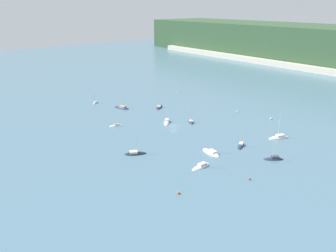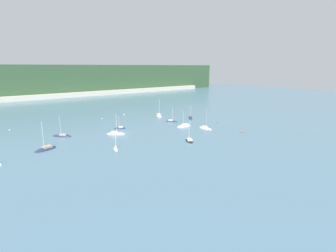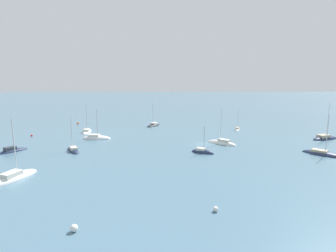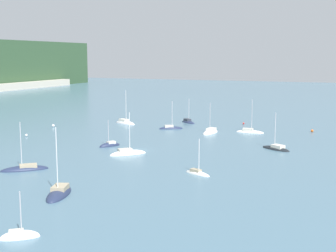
{
  "view_description": "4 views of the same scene",
  "coord_description": "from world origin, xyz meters",
  "px_view_note": "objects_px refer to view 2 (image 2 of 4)",
  "views": [
    {
      "loc": [
        99.04,
        -82.94,
        48.18
      ],
      "look_at": [
        5.21,
        -7.21,
        3.1
      ],
      "focal_mm": 35.0,
      "sensor_mm": 36.0,
      "label": 1
    },
    {
      "loc": [
        -56.74,
        -101.56,
        29.23
      ],
      "look_at": [
        14.09,
        -12.99,
        3.37
      ],
      "focal_mm": 28.0,
      "sensor_mm": 36.0,
      "label": 2
    },
    {
      "loc": [
        12.06,
        65.36,
        16.23
      ],
      "look_at": [
        8.29,
        -16.58,
        1.87
      ],
      "focal_mm": 28.0,
      "sensor_mm": 36.0,
      "label": 3
    },
    {
      "loc": [
        -91.52,
        -45.92,
        20.78
      ],
      "look_at": [
        17.79,
        0.54,
        3.0
      ],
      "focal_mm": 50.0,
      "sensor_mm": 36.0,
      "label": 4
    }
  ],
  "objects_px": {
    "sailboat_9": "(116,134)",
    "sailboat_3": "(159,116)",
    "mooring_buoy_3": "(102,119)",
    "mooring_buoy_2": "(10,130)",
    "mooring_buoy_0": "(124,114)",
    "sailboat_5": "(184,126)",
    "sailboat_4": "(46,149)",
    "mooring_buoy_1": "(242,132)",
    "mooring_buoy_4": "(217,122)",
    "sailboat_11": "(116,149)",
    "sailboat_10": "(62,136)",
    "sailboat_1": "(205,128)",
    "sailboat_7": "(120,129)",
    "sailboat_6": "(190,118)",
    "sailboat_8": "(189,141)",
    "sailboat_0": "(172,122)"
  },
  "relations": [
    {
      "from": "mooring_buoy_2",
      "to": "mooring_buoy_3",
      "type": "bearing_deg",
      "value": -1.82
    },
    {
      "from": "sailboat_9",
      "to": "mooring_buoy_0",
      "type": "distance_m",
      "value": 46.54
    },
    {
      "from": "sailboat_10",
      "to": "mooring_buoy_3",
      "type": "distance_m",
      "value": 37.87
    },
    {
      "from": "mooring_buoy_4",
      "to": "sailboat_11",
      "type": "bearing_deg",
      "value": -173.31
    },
    {
      "from": "mooring_buoy_3",
      "to": "sailboat_4",
      "type": "bearing_deg",
      "value": -135.41
    },
    {
      "from": "sailboat_9",
      "to": "sailboat_3",
      "type": "bearing_deg",
      "value": 72.03
    },
    {
      "from": "mooring_buoy_2",
      "to": "sailboat_4",
      "type": "bearing_deg",
      "value": -82.29
    },
    {
      "from": "sailboat_8",
      "to": "mooring_buoy_0",
      "type": "bearing_deg",
      "value": 23.76
    },
    {
      "from": "sailboat_0",
      "to": "sailboat_1",
      "type": "xyz_separation_m",
      "value": [
        2.56,
        -22.52,
        0.02
      ]
    },
    {
      "from": "sailboat_7",
      "to": "sailboat_9",
      "type": "xyz_separation_m",
      "value": [
        -6.52,
        -8.2,
        0.02
      ]
    },
    {
      "from": "sailboat_8",
      "to": "mooring_buoy_3",
      "type": "height_order",
      "value": "sailboat_8"
    },
    {
      "from": "sailboat_10",
      "to": "sailboat_11",
      "type": "bearing_deg",
      "value": 155.29
    },
    {
      "from": "sailboat_4",
      "to": "mooring_buoy_1",
      "type": "bearing_deg",
      "value": 140.42
    },
    {
      "from": "sailboat_3",
      "to": "mooring_buoy_3",
      "type": "bearing_deg",
      "value": -89.53
    },
    {
      "from": "sailboat_3",
      "to": "sailboat_8",
      "type": "relative_size",
      "value": 1.27
    },
    {
      "from": "sailboat_3",
      "to": "mooring_buoy_1",
      "type": "bearing_deg",
      "value": 28.35
    },
    {
      "from": "sailboat_3",
      "to": "sailboat_10",
      "type": "relative_size",
      "value": 1.16
    },
    {
      "from": "sailboat_1",
      "to": "sailboat_11",
      "type": "distance_m",
      "value": 49.02
    },
    {
      "from": "sailboat_4",
      "to": "mooring_buoy_4",
      "type": "xyz_separation_m",
      "value": [
        83.71,
        -7.65,
        0.17
      ]
    },
    {
      "from": "mooring_buoy_1",
      "to": "mooring_buoy_2",
      "type": "bearing_deg",
      "value": 139.72
    },
    {
      "from": "sailboat_4",
      "to": "sailboat_11",
      "type": "height_order",
      "value": "sailboat_4"
    },
    {
      "from": "sailboat_11",
      "to": "mooring_buoy_4",
      "type": "relative_size",
      "value": 12.29
    },
    {
      "from": "sailboat_8",
      "to": "sailboat_11",
      "type": "height_order",
      "value": "sailboat_8"
    },
    {
      "from": "sailboat_1",
      "to": "mooring_buoy_0",
      "type": "relative_size",
      "value": 11.7
    },
    {
      "from": "sailboat_10",
      "to": "sailboat_7",
      "type": "bearing_deg",
      "value": -138.32
    },
    {
      "from": "mooring_buoy_3",
      "to": "sailboat_7",
      "type": "bearing_deg",
      "value": -96.59
    },
    {
      "from": "mooring_buoy_4",
      "to": "mooring_buoy_0",
      "type": "bearing_deg",
      "value": 118.66
    },
    {
      "from": "mooring_buoy_4",
      "to": "sailboat_6",
      "type": "bearing_deg",
      "value": 101.37
    },
    {
      "from": "sailboat_0",
      "to": "mooring_buoy_4",
      "type": "bearing_deg",
      "value": 14.63
    },
    {
      "from": "sailboat_5",
      "to": "sailboat_4",
      "type": "bearing_deg",
      "value": 1.47
    },
    {
      "from": "sailboat_3",
      "to": "mooring_buoy_0",
      "type": "height_order",
      "value": "sailboat_3"
    },
    {
      "from": "sailboat_0",
      "to": "sailboat_8",
      "type": "xyz_separation_m",
      "value": [
        -18.38,
        -33.42,
        0.01
      ]
    },
    {
      "from": "sailboat_4",
      "to": "sailboat_10",
      "type": "height_order",
      "value": "sailboat_4"
    },
    {
      "from": "mooring_buoy_3",
      "to": "mooring_buoy_2",
      "type": "bearing_deg",
      "value": 178.18
    },
    {
      "from": "sailboat_9",
      "to": "mooring_buoy_3",
      "type": "xyz_separation_m",
      "value": [
        9.61,
        34.96,
        0.23
      ]
    },
    {
      "from": "sailboat_6",
      "to": "sailboat_8",
      "type": "bearing_deg",
      "value": -6.26
    },
    {
      "from": "sailboat_3",
      "to": "mooring_buoy_2",
      "type": "bearing_deg",
      "value": -77.88
    },
    {
      "from": "sailboat_1",
      "to": "sailboat_7",
      "type": "relative_size",
      "value": 1.37
    },
    {
      "from": "sailboat_0",
      "to": "sailboat_3",
      "type": "distance_m",
      "value": 17.71
    },
    {
      "from": "mooring_buoy_2",
      "to": "mooring_buoy_3",
      "type": "xyz_separation_m",
      "value": [
        45.25,
        -1.44,
        -0.0
      ]
    },
    {
      "from": "sailboat_1",
      "to": "sailboat_7",
      "type": "distance_m",
      "value": 41.19
    },
    {
      "from": "sailboat_3",
      "to": "mooring_buoy_3",
      "type": "xyz_separation_m",
      "value": [
        -30.99,
        12.55,
        0.22
      ]
    },
    {
      "from": "sailboat_1",
      "to": "sailboat_8",
      "type": "bearing_deg",
      "value": -64.78
    },
    {
      "from": "sailboat_8",
      "to": "sailboat_7",
      "type": "bearing_deg",
      "value": 48.02
    },
    {
      "from": "sailboat_10",
      "to": "mooring_buoy_1",
      "type": "height_order",
      "value": "sailboat_10"
    },
    {
      "from": "sailboat_3",
      "to": "mooring_buoy_2",
      "type": "height_order",
      "value": "sailboat_3"
    },
    {
      "from": "sailboat_4",
      "to": "sailboat_7",
      "type": "relative_size",
      "value": 1.59
    },
    {
      "from": "sailboat_6",
      "to": "mooring_buoy_3",
      "type": "distance_m",
      "value": 50.37
    },
    {
      "from": "sailboat_1",
      "to": "mooring_buoy_4",
      "type": "xyz_separation_m",
      "value": [
        14.69,
        5.41,
        0.16
      ]
    },
    {
      "from": "sailboat_3",
      "to": "sailboat_7",
      "type": "height_order",
      "value": "sailboat_3"
    }
  ]
}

